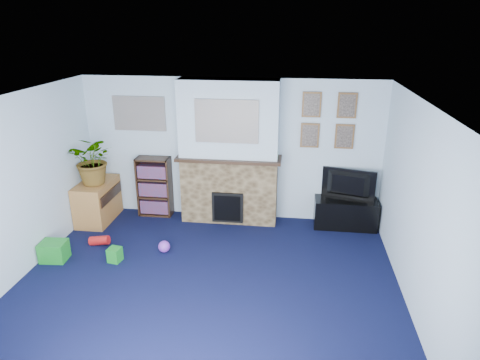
# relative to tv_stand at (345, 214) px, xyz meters

# --- Properties ---
(floor) EXTENTS (5.00, 4.50, 0.01)m
(floor) POSITION_rel_tv_stand_xyz_m (-1.95, -2.03, -0.23)
(floor) COLOR black
(floor) RESTS_ON ground
(ceiling) EXTENTS (5.00, 4.50, 0.01)m
(ceiling) POSITION_rel_tv_stand_xyz_m (-1.95, -2.03, 2.17)
(ceiling) COLOR white
(ceiling) RESTS_ON wall_back
(wall_back) EXTENTS (5.00, 0.04, 2.40)m
(wall_back) POSITION_rel_tv_stand_xyz_m (-1.95, 0.22, 0.97)
(wall_back) COLOR silver
(wall_back) RESTS_ON ground
(wall_front) EXTENTS (5.00, 0.04, 2.40)m
(wall_front) POSITION_rel_tv_stand_xyz_m (-1.95, -4.28, 0.97)
(wall_front) COLOR silver
(wall_front) RESTS_ON ground
(wall_left) EXTENTS (0.04, 4.50, 2.40)m
(wall_left) POSITION_rel_tv_stand_xyz_m (-4.45, -2.03, 0.97)
(wall_left) COLOR silver
(wall_left) RESTS_ON ground
(wall_right) EXTENTS (0.04, 4.50, 2.40)m
(wall_right) POSITION_rel_tv_stand_xyz_m (0.55, -2.03, 0.97)
(wall_right) COLOR silver
(wall_right) RESTS_ON ground
(chimney_breast) EXTENTS (1.72, 0.50, 2.40)m
(chimney_breast) POSITION_rel_tv_stand_xyz_m (-1.95, 0.02, 0.96)
(chimney_breast) COLOR brown
(chimney_breast) RESTS_ON ground
(collage_main) EXTENTS (1.00, 0.03, 0.68)m
(collage_main) POSITION_rel_tv_stand_xyz_m (-1.95, -0.19, 1.55)
(collage_main) COLOR gray
(collage_main) RESTS_ON chimney_breast
(collage_left) EXTENTS (0.90, 0.03, 0.58)m
(collage_left) POSITION_rel_tv_stand_xyz_m (-3.50, 0.21, 1.55)
(collage_left) COLOR gray
(collage_left) RESTS_ON wall_back
(portrait_tl) EXTENTS (0.30, 0.03, 0.40)m
(portrait_tl) POSITION_rel_tv_stand_xyz_m (-0.65, 0.20, 1.77)
(portrait_tl) COLOR brown
(portrait_tl) RESTS_ON wall_back
(portrait_tr) EXTENTS (0.30, 0.03, 0.40)m
(portrait_tr) POSITION_rel_tv_stand_xyz_m (-0.10, 0.20, 1.77)
(portrait_tr) COLOR brown
(portrait_tr) RESTS_ON wall_back
(portrait_bl) EXTENTS (0.30, 0.03, 0.40)m
(portrait_bl) POSITION_rel_tv_stand_xyz_m (-0.65, 0.20, 1.27)
(portrait_bl) COLOR brown
(portrait_bl) RESTS_ON wall_back
(portrait_br) EXTENTS (0.30, 0.03, 0.40)m
(portrait_br) POSITION_rel_tv_stand_xyz_m (-0.10, 0.20, 1.27)
(portrait_br) COLOR brown
(portrait_br) RESTS_ON wall_back
(tv_stand) EXTENTS (1.02, 0.43, 0.48)m
(tv_stand) POSITION_rel_tv_stand_xyz_m (0.00, 0.00, 0.00)
(tv_stand) COLOR black
(tv_stand) RESTS_ON ground
(television) EXTENTS (0.87, 0.33, 0.50)m
(television) POSITION_rel_tv_stand_xyz_m (0.00, 0.02, 0.51)
(television) COLOR black
(television) RESTS_ON tv_stand
(bookshelf) EXTENTS (0.58, 0.28, 1.05)m
(bookshelf) POSITION_rel_tv_stand_xyz_m (-3.28, 0.08, 0.28)
(bookshelf) COLOR black
(bookshelf) RESTS_ON ground
(sideboard) EXTENTS (0.50, 0.89, 0.70)m
(sideboard) POSITION_rel_tv_stand_xyz_m (-4.19, -0.28, 0.12)
(sideboard) COLOR #AE7338
(sideboard) RESTS_ON ground
(potted_plant) EXTENTS (0.77, 0.68, 0.82)m
(potted_plant) POSITION_rel_tv_stand_xyz_m (-4.14, -0.33, 0.88)
(potted_plant) COLOR #26661E
(potted_plant) RESTS_ON sideboard
(mantel_clock) EXTENTS (0.10, 0.06, 0.13)m
(mantel_clock) POSITION_rel_tv_stand_xyz_m (-1.98, -0.03, 1.00)
(mantel_clock) COLOR gold
(mantel_clock) RESTS_ON chimney_breast
(mantel_candle) EXTENTS (0.05, 0.05, 0.15)m
(mantel_candle) POSITION_rel_tv_stand_xyz_m (-1.58, -0.03, 1.01)
(mantel_candle) COLOR #B2BFC6
(mantel_candle) RESTS_ON chimney_breast
(mantel_teddy) EXTENTS (0.13, 0.13, 0.13)m
(mantel_teddy) POSITION_rel_tv_stand_xyz_m (-2.51, -0.03, 0.99)
(mantel_teddy) COLOR gray
(mantel_teddy) RESTS_ON chimney_breast
(mantel_can) EXTENTS (0.07, 0.07, 0.13)m
(mantel_can) POSITION_rel_tv_stand_xyz_m (-1.18, -0.03, 0.99)
(mantel_can) COLOR #198C26
(mantel_can) RESTS_ON chimney_breast
(green_crate) EXTENTS (0.38, 0.31, 0.29)m
(green_crate) POSITION_rel_tv_stand_xyz_m (-4.25, -1.63, -0.09)
(green_crate) COLOR #198C26
(green_crate) RESTS_ON ground
(toy_ball) EXTENTS (0.18, 0.18, 0.18)m
(toy_ball) POSITION_rel_tv_stand_xyz_m (-2.75, -1.21, -0.14)
(toy_ball) COLOR purple
(toy_ball) RESTS_ON ground
(toy_block) EXTENTS (0.20, 0.20, 0.21)m
(toy_block) POSITION_rel_tv_stand_xyz_m (-3.37, -1.56, -0.12)
(toy_block) COLOR #198C26
(toy_block) RESTS_ON ground
(toy_tube) EXTENTS (0.32, 0.14, 0.18)m
(toy_tube) POSITION_rel_tv_stand_xyz_m (-3.80, -1.12, -0.16)
(toy_tube) COLOR red
(toy_tube) RESTS_ON ground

